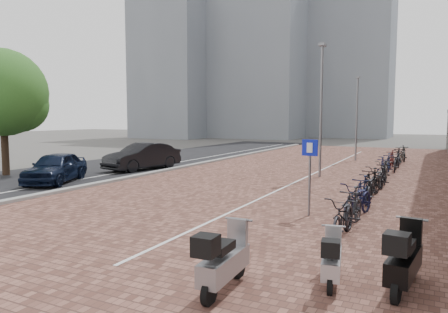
# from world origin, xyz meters

# --- Properties ---
(ground) EXTENTS (140.00, 140.00, 0.00)m
(ground) POSITION_xyz_m (0.00, 0.00, 0.00)
(ground) COLOR #474442
(ground) RESTS_ON ground
(plaza_brick) EXTENTS (14.50, 42.00, 0.04)m
(plaza_brick) POSITION_xyz_m (2.00, 12.00, 0.01)
(plaza_brick) COLOR brown
(plaza_brick) RESTS_ON ground
(street_asphalt) EXTENTS (8.00, 50.00, 0.03)m
(street_asphalt) POSITION_xyz_m (-9.00, 12.00, 0.01)
(street_asphalt) COLOR black
(street_asphalt) RESTS_ON ground
(curb) EXTENTS (0.35, 42.00, 0.14)m
(curb) POSITION_xyz_m (-5.10, 12.00, 0.07)
(curb) COLOR gray
(curb) RESTS_ON ground
(lane_line) EXTENTS (0.12, 44.00, 0.00)m
(lane_line) POSITION_xyz_m (-7.00, 12.00, 0.02)
(lane_line) COLOR white
(lane_line) RESTS_ON street_asphalt
(parking_line) EXTENTS (0.10, 30.00, 0.00)m
(parking_line) POSITION_xyz_m (2.20, 12.00, 0.04)
(parking_line) COLOR white
(parking_line) RESTS_ON plaza_brick
(bg_towers) EXTENTS (33.00, 23.00, 32.00)m
(bg_towers) POSITION_xyz_m (-14.34, 48.94, 13.96)
(bg_towers) COLOR gray
(bg_towers) RESTS_ON ground
(car_navy) EXTENTS (3.10, 4.30, 1.36)m
(car_navy) POSITION_xyz_m (-7.29, 3.89, 0.68)
(car_navy) COLOR black
(car_navy) RESTS_ON ground
(car_dark) EXTENTS (2.44, 4.70, 1.48)m
(car_dark) POSITION_xyz_m (-6.74, 9.33, 0.74)
(car_dark) COLOR black
(car_dark) RESTS_ON ground
(scooter_front) EXTENTS (0.59, 1.67, 1.13)m
(scooter_front) POSITION_xyz_m (4.59, -3.05, 0.57)
(scooter_front) COLOR gray
(scooter_front) RESTS_ON ground
(scooter_mid) EXTENTS (0.71, 1.73, 1.15)m
(scooter_mid) POSITION_xyz_m (7.23, -1.70, 0.58)
(scooter_mid) COLOR black
(scooter_mid) RESTS_ON ground
(scooter_back) EXTENTS (0.65, 1.42, 0.94)m
(scooter_back) POSITION_xyz_m (6.10, -1.93, 0.47)
(scooter_back) COLOR #B5B6BB
(scooter_back) RESTS_ON ground
(parking_sign) EXTENTS (0.47, 0.12, 2.25)m
(parking_sign) POSITION_xyz_m (4.43, 2.73, 1.49)
(parking_sign) COLOR slate
(parking_sign) RESTS_ON ground
(lamp_near) EXTENTS (0.12, 0.12, 6.26)m
(lamp_near) POSITION_xyz_m (2.77, 10.71, 3.13)
(lamp_near) COLOR slate
(lamp_near) RESTS_ON ground
(lamp_far) EXTENTS (0.12, 0.12, 5.50)m
(lamp_far) POSITION_xyz_m (2.99, 19.48, 2.75)
(lamp_far) COLOR gray
(lamp_far) RESTS_ON ground
(street_tree) EXTENTS (4.31, 4.31, 6.26)m
(street_tree) POSITION_xyz_m (-11.34, 4.57, 3.98)
(street_tree) COLOR #382619
(street_tree) RESTS_ON ground
(bike_row) EXTENTS (1.18, 21.44, 1.05)m
(bike_row) POSITION_xyz_m (5.72, 10.65, 0.52)
(bike_row) COLOR black
(bike_row) RESTS_ON ground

